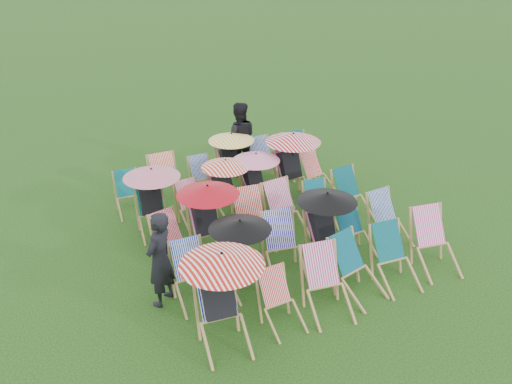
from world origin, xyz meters
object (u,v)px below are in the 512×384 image
deckchair_0 (222,299)px  deckchair_29 (299,155)px  person_rear (239,139)px  deckchair_5 (436,243)px  person_left (160,259)px

deckchair_0 → deckchair_29: deckchair_0 is taller
deckchair_29 → person_rear: person_rear is taller
deckchair_5 → deckchair_29: deckchair_5 is taller
deckchair_5 → person_left: bearing=175.0°
person_left → person_rear: (3.34, 3.83, 0.07)m
deckchair_0 → deckchair_29: size_ratio=1.51×
deckchair_5 → deckchair_29: bearing=101.3°
deckchair_29 → person_rear: bearing=160.0°
deckchair_29 → person_left: person_left is taller
deckchair_5 → person_left: (-4.54, 1.36, 0.30)m
deckchair_5 → person_left: size_ratio=0.65×
person_rear → deckchair_0: bearing=83.3°
deckchair_0 → deckchair_5: deckchair_0 is taller
person_left → deckchair_5: bearing=126.3°
deckchair_29 → person_left: bearing=-136.0°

